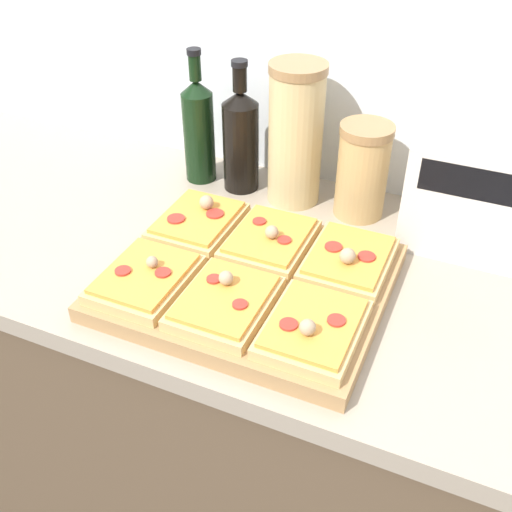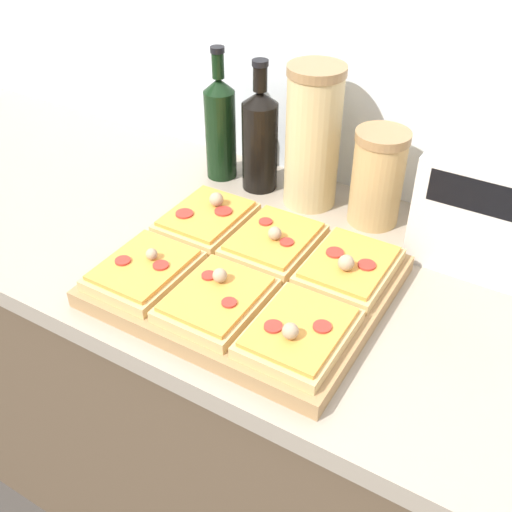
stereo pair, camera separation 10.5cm
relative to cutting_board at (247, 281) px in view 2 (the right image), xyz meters
name	(u,v)px [view 2 (the right image)]	position (x,y,z in m)	size (l,w,h in m)	color
wall_back	(399,17)	(0.06, 0.46, 0.35)	(6.00, 0.06, 2.50)	silver
kitchen_counter	(295,419)	(0.06, 0.10, -0.46)	(2.63, 0.67, 0.88)	brown
cutting_board	(247,281)	(0.00, 0.00, 0.00)	(0.47, 0.40, 0.03)	#A37A4C
pizza_slice_back_left	(207,217)	(-0.15, 0.10, 0.03)	(0.14, 0.18, 0.06)	tan
pizza_slice_back_center	(274,240)	(0.00, 0.09, 0.03)	(0.14, 0.18, 0.05)	tan
pizza_slice_back_right	(349,266)	(0.15, 0.09, 0.03)	(0.14, 0.18, 0.06)	tan
pizza_slice_front_left	(144,269)	(-0.15, -0.09, 0.03)	(0.14, 0.18, 0.05)	tan
pizza_slice_front_center	(217,298)	(0.00, -0.09, 0.03)	(0.14, 0.18, 0.05)	tan
pizza_slice_front_right	(299,332)	(0.15, -0.10, 0.03)	(0.14, 0.18, 0.05)	tan
olive_oil_bottle	(220,126)	(-0.26, 0.32, 0.11)	(0.07, 0.07, 0.30)	black
wine_bottle	(260,138)	(-0.16, 0.32, 0.10)	(0.08, 0.08, 0.29)	black
grain_jar_tall	(313,138)	(-0.04, 0.32, 0.13)	(0.12, 0.12, 0.30)	tan
grain_jar_short	(377,178)	(0.11, 0.32, 0.08)	(0.11, 0.11, 0.20)	tan
toaster_oven	(489,207)	(0.33, 0.31, 0.09)	(0.26, 0.18, 0.22)	beige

